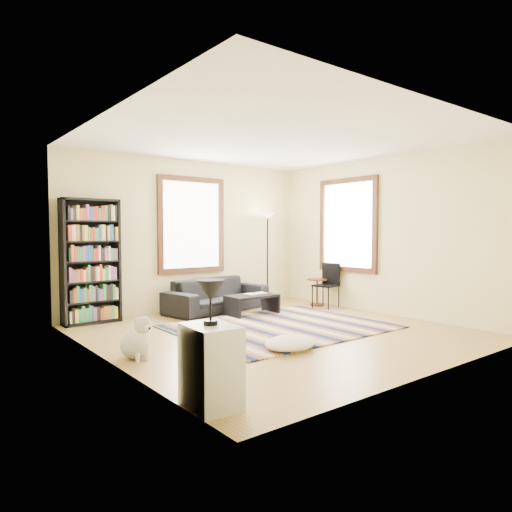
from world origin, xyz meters
TOP-DOWN VIEW (x-y plane):
  - floor at (0.00, 0.00)m, footprint 5.00×5.00m
  - ceiling at (0.00, 0.00)m, footprint 5.00×5.00m
  - wall_back at (0.00, 2.55)m, footprint 5.00×0.10m
  - wall_front at (0.00, -2.55)m, footprint 5.00×0.10m
  - wall_left at (-2.55, 0.00)m, footprint 0.10×5.00m
  - wall_right at (2.55, 0.00)m, footprint 0.10×5.00m
  - window_back at (0.00, 2.47)m, footprint 1.20×0.06m
  - window_right at (2.47, 0.80)m, footprint 0.06×1.20m
  - rug at (0.27, 0.22)m, footprint 3.10×2.48m
  - sofa at (0.29, 2.05)m, footprint 1.18×2.17m
  - bookshelf at (-1.94, 2.32)m, footprint 0.90×0.30m
  - coffee_table at (0.54, 1.31)m, footprint 0.95×0.60m
  - book_a at (0.44, 1.31)m, footprint 0.17×0.22m
  - book_b at (0.69, 1.36)m, footprint 0.21×0.25m
  - floor_cushion at (-0.52, -0.87)m, footprint 0.82×0.69m
  - floor_lamp at (1.58, 2.15)m, footprint 0.37×0.37m
  - side_table at (2.20, 1.34)m, footprint 0.46×0.46m
  - folding_chair at (2.15, 1.06)m, footprint 0.49×0.47m
  - white_cabinet at (-2.30, -1.84)m, footprint 0.41×0.53m
  - table_lamp at (-2.30, -1.84)m, footprint 0.29×0.29m
  - dog at (-2.21, -0.05)m, footprint 0.43×0.56m

SIDE VIEW (x-z plane):
  - floor at x=0.00m, z-range -0.10..0.00m
  - rug at x=0.27m, z-range 0.00..0.02m
  - floor_cushion at x=-0.52m, z-range 0.00..0.18m
  - coffee_table at x=0.54m, z-range 0.00..0.36m
  - dog at x=-2.21m, z-range 0.00..0.51m
  - side_table at x=2.20m, z-range 0.00..0.54m
  - sofa at x=0.29m, z-range 0.00..0.60m
  - white_cabinet at x=-2.30m, z-range 0.00..0.70m
  - book_b at x=0.69m, z-range 0.36..0.38m
  - book_a at x=0.44m, z-range 0.36..0.38m
  - folding_chair at x=2.15m, z-range 0.00..0.86m
  - table_lamp at x=-2.30m, z-range 0.70..1.08m
  - floor_lamp at x=1.58m, z-range 0.00..1.86m
  - bookshelf at x=-1.94m, z-range 0.00..2.00m
  - wall_back at x=0.00m, z-range 0.00..2.80m
  - wall_front at x=0.00m, z-range 0.00..2.80m
  - wall_left at x=-2.55m, z-range 0.00..2.80m
  - wall_right at x=2.55m, z-range 0.00..2.80m
  - window_back at x=0.00m, z-range 0.80..2.40m
  - window_right at x=2.47m, z-range 0.80..2.40m
  - ceiling at x=0.00m, z-range 2.80..2.90m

